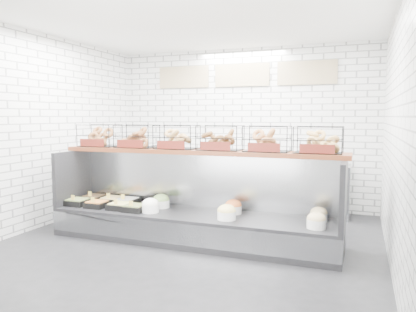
% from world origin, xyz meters
% --- Properties ---
extents(ground, '(5.50, 5.50, 0.00)m').
position_xyz_m(ground, '(0.00, 0.00, 0.00)').
color(ground, black).
rests_on(ground, ground).
extents(room_shell, '(5.02, 5.51, 3.01)m').
position_xyz_m(room_shell, '(0.00, 0.60, 2.06)').
color(room_shell, silver).
rests_on(room_shell, ground).
extents(display_case, '(4.00, 0.90, 1.20)m').
position_xyz_m(display_case, '(-0.03, 0.34, 0.33)').
color(display_case, black).
rests_on(display_case, ground).
extents(bagel_shelf, '(4.10, 0.50, 0.40)m').
position_xyz_m(bagel_shelf, '(-0.00, 0.52, 1.39)').
color(bagel_shelf, '#512211').
rests_on(bagel_shelf, display_case).
extents(prep_counter, '(4.00, 0.60, 1.20)m').
position_xyz_m(prep_counter, '(-0.00, 2.43, 0.47)').
color(prep_counter, '#93969B').
rests_on(prep_counter, ground).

